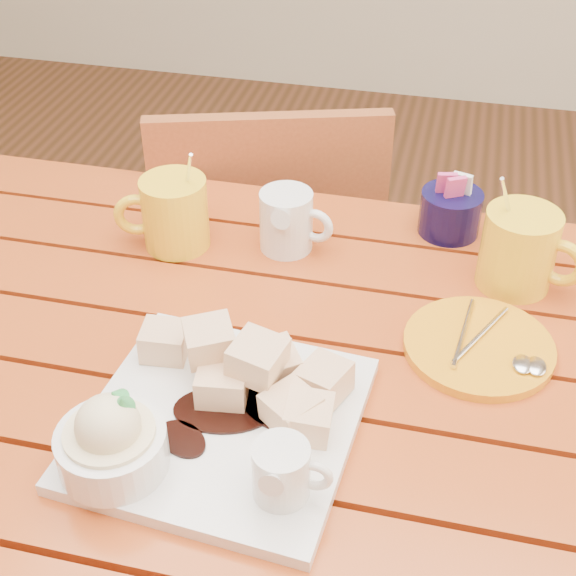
% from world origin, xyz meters
% --- Properties ---
extents(table, '(1.20, 0.79, 0.75)m').
position_xyz_m(table, '(0.00, 0.00, 0.64)').
color(table, '#AA4916').
rests_on(table, ground).
extents(dessert_plate, '(0.30, 0.30, 0.11)m').
position_xyz_m(dessert_plate, '(-0.01, -0.12, 0.78)').
color(dessert_plate, white).
rests_on(dessert_plate, table).
extents(coffee_mug_left, '(0.13, 0.09, 0.15)m').
position_xyz_m(coffee_mug_left, '(-0.16, 0.21, 0.80)').
color(coffee_mug_left, yellow).
rests_on(coffee_mug_left, table).
extents(coffee_mug_right, '(0.13, 0.10, 0.16)m').
position_xyz_m(coffee_mug_right, '(0.30, 0.23, 0.80)').
color(coffee_mug_right, yellow).
rests_on(coffee_mug_right, table).
extents(cream_pitcher, '(0.11, 0.09, 0.09)m').
position_xyz_m(cream_pitcher, '(-0.01, 0.24, 0.80)').
color(cream_pitcher, white).
rests_on(cream_pitcher, table).
extents(sugar_caddy, '(0.09, 0.09, 0.09)m').
position_xyz_m(sugar_caddy, '(0.21, 0.33, 0.78)').
color(sugar_caddy, black).
rests_on(sugar_caddy, table).
extents(orange_saucer, '(0.18, 0.18, 0.02)m').
position_xyz_m(orange_saucer, '(0.26, 0.08, 0.76)').
color(orange_saucer, orange).
rests_on(orange_saucer, table).
extents(chair_far, '(0.50, 0.50, 0.84)m').
position_xyz_m(chair_far, '(-0.12, 0.56, 0.47)').
color(chair_far, brown).
rests_on(chair_far, ground).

